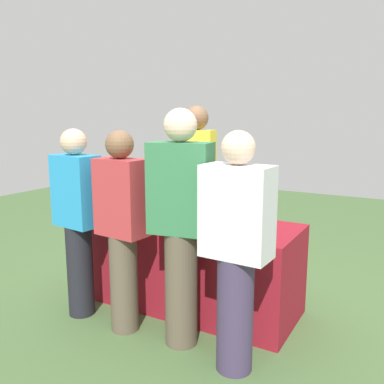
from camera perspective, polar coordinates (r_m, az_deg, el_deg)
ground_plane at (r=3.81m, az=0.00°, el=-15.30°), size 12.00×12.00×0.00m
tasting_table at (r=3.66m, az=0.00°, el=-9.84°), size 1.82×0.74×0.77m
wine_bottle_0 at (r=3.94m, az=-7.00°, el=-0.87°), size 0.07×0.07×0.31m
wine_bottle_1 at (r=3.69m, az=-1.81°, el=-1.70°), size 0.07×0.07×0.29m
wine_bottle_2 at (r=3.57m, az=2.54°, el=-2.08°), size 0.07×0.07×0.31m
wine_bottle_3 at (r=3.48m, az=5.20°, el=-2.36°), size 0.08×0.08×0.31m
wine_bottle_4 at (r=3.43m, az=9.52°, el=-2.72°), size 0.08×0.08×0.31m
wine_glass_0 at (r=3.71m, az=-8.86°, el=-1.75°), size 0.07×0.07×0.15m
wine_glass_1 at (r=3.55m, az=-5.42°, el=-2.50°), size 0.06×0.06×0.13m
wine_glass_2 at (r=3.42m, az=-1.40°, el=-2.63°), size 0.07×0.07×0.15m
wine_glass_3 at (r=3.23m, az=2.84°, el=-3.53°), size 0.07×0.07×0.14m
server_pouring at (r=4.15m, az=0.62°, el=1.10°), size 0.38×0.24×1.76m
guest_0 at (r=3.50m, az=-15.57°, el=-3.38°), size 0.41×0.26×1.56m
guest_1 at (r=3.16m, az=-9.64°, el=-4.65°), size 0.41×0.25×1.56m
guest_2 at (r=2.91m, az=-1.55°, el=-4.16°), size 0.47×0.31×1.71m
guest_3 at (r=2.64m, az=6.15°, el=-7.67°), size 0.44×0.26×1.57m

